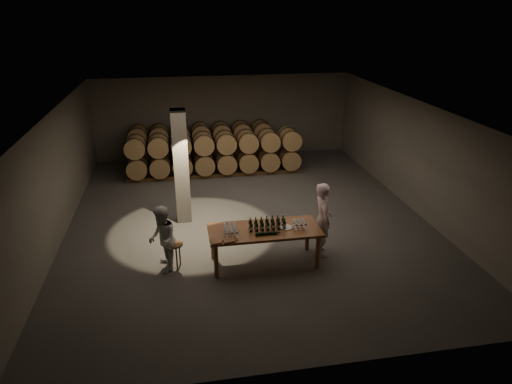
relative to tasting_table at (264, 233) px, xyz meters
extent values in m
plane|color=#4C4A48|center=(0.00, 2.50, -0.80)|extent=(12.00, 12.00, 0.00)
plane|color=#605E59|center=(0.00, 2.50, 2.40)|extent=(12.00, 12.00, 0.00)
plane|color=#676358|center=(0.00, 8.50, 0.80)|extent=(10.00, 0.00, 10.00)
plane|color=#676358|center=(0.00, -3.50, 0.80)|extent=(10.00, 0.00, 10.00)
plane|color=#676358|center=(-5.00, 2.50, 0.80)|extent=(0.00, 12.00, 12.00)
plane|color=#676358|center=(5.00, 2.50, 0.80)|extent=(0.00, 12.00, 12.00)
cube|color=slate|center=(-1.80, 2.70, 0.80)|extent=(0.40, 0.40, 3.20)
cylinder|color=brown|center=(-1.18, -0.43, -0.38)|extent=(0.10, 0.10, 0.84)
cylinder|color=brown|center=(1.18, -0.43, -0.38)|extent=(0.10, 0.10, 0.84)
cylinder|color=brown|center=(-1.18, 0.43, -0.38)|extent=(0.10, 0.10, 0.84)
cylinder|color=brown|center=(1.18, 0.43, -0.38)|extent=(0.10, 0.10, 0.84)
cube|color=brown|center=(0.00, 0.00, 0.07)|extent=(2.60, 1.10, 0.06)
cube|color=#53361C|center=(-0.96, 7.40, -0.74)|extent=(5.48, 0.10, 0.12)
cube|color=#53361C|center=(-0.96, 8.00, -0.74)|extent=(5.48, 0.10, 0.12)
cylinder|color=#AD804E|center=(-3.30, 7.70, -0.33)|extent=(0.70, 0.95, 0.70)
cylinder|color=black|center=(-3.30, 7.44, -0.33)|extent=(0.73, 0.04, 0.73)
cylinder|color=black|center=(-3.30, 7.96, -0.33)|extent=(0.73, 0.04, 0.73)
cylinder|color=#AD804E|center=(-2.52, 7.70, -0.33)|extent=(0.70, 0.95, 0.70)
cylinder|color=black|center=(-2.52, 7.44, -0.33)|extent=(0.73, 0.04, 0.73)
cylinder|color=black|center=(-2.52, 7.96, -0.33)|extent=(0.73, 0.04, 0.73)
cylinder|color=#AD804E|center=(-1.74, 7.70, -0.33)|extent=(0.70, 0.95, 0.70)
cylinder|color=black|center=(-1.74, 7.44, -0.33)|extent=(0.73, 0.04, 0.73)
cylinder|color=black|center=(-1.74, 7.96, -0.33)|extent=(0.73, 0.04, 0.73)
cylinder|color=#AD804E|center=(-0.96, 7.70, -0.33)|extent=(0.70, 0.95, 0.70)
cylinder|color=black|center=(-0.96, 7.44, -0.33)|extent=(0.73, 0.04, 0.73)
cylinder|color=black|center=(-0.96, 7.96, -0.33)|extent=(0.73, 0.04, 0.73)
cylinder|color=#AD804E|center=(-0.18, 7.70, -0.33)|extent=(0.70, 0.95, 0.70)
cylinder|color=black|center=(-0.18, 7.44, -0.33)|extent=(0.73, 0.04, 0.73)
cylinder|color=black|center=(-0.18, 7.96, -0.33)|extent=(0.73, 0.04, 0.73)
cylinder|color=#AD804E|center=(0.60, 7.70, -0.33)|extent=(0.70, 0.95, 0.70)
cylinder|color=black|center=(0.60, 7.44, -0.33)|extent=(0.73, 0.04, 0.73)
cylinder|color=black|center=(0.60, 7.96, -0.33)|extent=(0.73, 0.04, 0.73)
cylinder|color=#AD804E|center=(1.38, 7.70, -0.33)|extent=(0.70, 0.95, 0.70)
cylinder|color=black|center=(1.38, 7.44, -0.33)|extent=(0.73, 0.04, 0.73)
cylinder|color=black|center=(1.38, 7.96, -0.33)|extent=(0.73, 0.04, 0.73)
cylinder|color=#AD804E|center=(-3.30, 7.70, 0.41)|extent=(0.70, 0.95, 0.70)
cylinder|color=black|center=(-3.30, 7.44, 0.41)|extent=(0.73, 0.04, 0.73)
cylinder|color=black|center=(-3.30, 7.96, 0.41)|extent=(0.73, 0.04, 0.73)
cylinder|color=#AD804E|center=(-2.52, 7.70, 0.41)|extent=(0.70, 0.95, 0.70)
cylinder|color=black|center=(-2.52, 7.44, 0.41)|extent=(0.73, 0.04, 0.73)
cylinder|color=black|center=(-2.52, 7.96, 0.41)|extent=(0.73, 0.04, 0.73)
cylinder|color=#AD804E|center=(-1.74, 7.70, 0.41)|extent=(0.70, 0.95, 0.70)
cylinder|color=black|center=(-1.74, 7.44, 0.41)|extent=(0.73, 0.04, 0.73)
cylinder|color=black|center=(-1.74, 7.96, 0.41)|extent=(0.73, 0.04, 0.73)
cylinder|color=#AD804E|center=(-0.96, 7.70, 0.41)|extent=(0.70, 0.95, 0.70)
cylinder|color=black|center=(-0.96, 7.44, 0.41)|extent=(0.73, 0.04, 0.73)
cylinder|color=black|center=(-0.96, 7.96, 0.41)|extent=(0.73, 0.04, 0.73)
cylinder|color=#AD804E|center=(-0.18, 7.70, 0.41)|extent=(0.70, 0.95, 0.70)
cylinder|color=black|center=(-0.18, 7.44, 0.41)|extent=(0.73, 0.04, 0.73)
cylinder|color=black|center=(-0.18, 7.96, 0.41)|extent=(0.73, 0.04, 0.73)
cylinder|color=#AD804E|center=(0.60, 7.70, 0.41)|extent=(0.70, 0.95, 0.70)
cylinder|color=black|center=(0.60, 7.44, 0.41)|extent=(0.73, 0.04, 0.73)
cylinder|color=black|center=(0.60, 7.96, 0.41)|extent=(0.73, 0.04, 0.73)
cylinder|color=#AD804E|center=(1.38, 7.70, 0.41)|extent=(0.70, 0.95, 0.70)
cylinder|color=black|center=(1.38, 7.44, 0.41)|extent=(0.73, 0.04, 0.73)
cylinder|color=black|center=(1.38, 7.96, 0.41)|extent=(0.73, 0.04, 0.73)
cube|color=#53361C|center=(-0.57, 6.00, -0.74)|extent=(6.26, 0.10, 0.12)
cube|color=#53361C|center=(-0.57, 6.60, -0.74)|extent=(6.26, 0.10, 0.12)
cylinder|color=#AD804E|center=(-3.30, 6.30, -0.33)|extent=(0.70, 0.95, 0.70)
cylinder|color=black|center=(-3.30, 6.04, -0.33)|extent=(0.73, 0.04, 0.73)
cylinder|color=black|center=(-3.30, 6.56, -0.33)|extent=(0.73, 0.04, 0.73)
cylinder|color=#AD804E|center=(-2.52, 6.30, -0.33)|extent=(0.70, 0.95, 0.70)
cylinder|color=black|center=(-2.52, 6.04, -0.33)|extent=(0.73, 0.04, 0.73)
cylinder|color=black|center=(-2.52, 6.56, -0.33)|extent=(0.73, 0.04, 0.73)
cylinder|color=#AD804E|center=(-1.74, 6.30, -0.33)|extent=(0.70, 0.95, 0.70)
cylinder|color=black|center=(-1.74, 6.04, -0.33)|extent=(0.73, 0.04, 0.73)
cylinder|color=black|center=(-1.74, 6.56, -0.33)|extent=(0.73, 0.04, 0.73)
cylinder|color=#AD804E|center=(-0.96, 6.30, -0.33)|extent=(0.70, 0.95, 0.70)
cylinder|color=black|center=(-0.96, 6.04, -0.33)|extent=(0.73, 0.04, 0.73)
cylinder|color=black|center=(-0.96, 6.56, -0.33)|extent=(0.73, 0.04, 0.73)
cylinder|color=#AD804E|center=(-0.18, 6.30, -0.33)|extent=(0.70, 0.95, 0.70)
cylinder|color=black|center=(-0.18, 6.04, -0.33)|extent=(0.73, 0.04, 0.73)
cylinder|color=black|center=(-0.18, 6.56, -0.33)|extent=(0.73, 0.04, 0.73)
cylinder|color=#AD804E|center=(0.60, 6.30, -0.33)|extent=(0.70, 0.95, 0.70)
cylinder|color=black|center=(0.60, 6.04, -0.33)|extent=(0.73, 0.04, 0.73)
cylinder|color=black|center=(0.60, 6.56, -0.33)|extent=(0.73, 0.04, 0.73)
cylinder|color=#AD804E|center=(1.38, 6.30, -0.33)|extent=(0.70, 0.95, 0.70)
cylinder|color=black|center=(1.38, 6.04, -0.33)|extent=(0.73, 0.04, 0.73)
cylinder|color=black|center=(1.38, 6.56, -0.33)|extent=(0.73, 0.04, 0.73)
cylinder|color=#AD804E|center=(2.16, 6.30, -0.33)|extent=(0.70, 0.95, 0.70)
cylinder|color=black|center=(2.16, 6.04, -0.33)|extent=(0.73, 0.04, 0.73)
cylinder|color=black|center=(2.16, 6.56, -0.33)|extent=(0.73, 0.04, 0.73)
cylinder|color=#AD804E|center=(-3.30, 6.30, 0.41)|extent=(0.70, 0.95, 0.70)
cylinder|color=black|center=(-3.30, 6.04, 0.41)|extent=(0.73, 0.04, 0.73)
cylinder|color=black|center=(-3.30, 6.56, 0.41)|extent=(0.73, 0.04, 0.73)
cylinder|color=#AD804E|center=(-2.52, 6.30, 0.41)|extent=(0.70, 0.95, 0.70)
cylinder|color=black|center=(-2.52, 6.04, 0.41)|extent=(0.73, 0.04, 0.73)
cylinder|color=black|center=(-2.52, 6.56, 0.41)|extent=(0.73, 0.04, 0.73)
cylinder|color=#AD804E|center=(-1.74, 6.30, 0.41)|extent=(0.70, 0.95, 0.70)
cylinder|color=black|center=(-1.74, 6.04, 0.41)|extent=(0.73, 0.04, 0.73)
cylinder|color=black|center=(-1.74, 6.56, 0.41)|extent=(0.73, 0.04, 0.73)
cylinder|color=#AD804E|center=(-0.96, 6.30, 0.41)|extent=(0.70, 0.95, 0.70)
cylinder|color=black|center=(-0.96, 6.04, 0.41)|extent=(0.73, 0.04, 0.73)
cylinder|color=black|center=(-0.96, 6.56, 0.41)|extent=(0.73, 0.04, 0.73)
cylinder|color=#AD804E|center=(-0.18, 6.30, 0.41)|extent=(0.70, 0.95, 0.70)
cylinder|color=black|center=(-0.18, 6.04, 0.41)|extent=(0.73, 0.04, 0.73)
cylinder|color=black|center=(-0.18, 6.56, 0.41)|extent=(0.73, 0.04, 0.73)
cylinder|color=#AD804E|center=(0.60, 6.30, 0.41)|extent=(0.70, 0.95, 0.70)
cylinder|color=black|center=(0.60, 6.04, 0.41)|extent=(0.73, 0.04, 0.73)
cylinder|color=black|center=(0.60, 6.56, 0.41)|extent=(0.73, 0.04, 0.73)
cylinder|color=#AD804E|center=(1.38, 6.30, 0.41)|extent=(0.70, 0.95, 0.70)
cylinder|color=black|center=(1.38, 6.04, 0.41)|extent=(0.73, 0.04, 0.73)
cylinder|color=black|center=(1.38, 6.56, 0.41)|extent=(0.73, 0.04, 0.73)
cylinder|color=#AD804E|center=(2.16, 6.30, 0.41)|extent=(0.70, 0.95, 0.70)
cylinder|color=black|center=(2.16, 6.04, 0.41)|extent=(0.73, 0.04, 0.73)
cylinder|color=black|center=(2.16, 6.56, 0.41)|extent=(0.73, 0.04, 0.73)
cylinder|color=black|center=(-0.32, -0.08, 0.20)|extent=(0.07, 0.07, 0.20)
cylinder|color=silver|center=(-0.32, -0.08, 0.20)|extent=(0.08, 0.08, 0.06)
cylinder|color=black|center=(-0.32, -0.08, 0.35)|extent=(0.03, 0.03, 0.08)
cylinder|color=gold|center=(-0.32, -0.08, 0.39)|extent=(0.03, 0.03, 0.02)
cylinder|color=black|center=(-0.32, 0.07, 0.20)|extent=(0.07, 0.07, 0.20)
cylinder|color=silver|center=(-0.32, 0.07, 0.20)|extent=(0.08, 0.08, 0.06)
cylinder|color=black|center=(-0.32, 0.07, 0.35)|extent=(0.03, 0.03, 0.08)
cylinder|color=maroon|center=(-0.32, 0.07, 0.39)|extent=(0.03, 0.03, 0.02)
cylinder|color=black|center=(-0.19, -0.08, 0.20)|extent=(0.07, 0.07, 0.20)
cylinder|color=silver|center=(-0.19, -0.08, 0.20)|extent=(0.08, 0.08, 0.06)
cylinder|color=black|center=(-0.19, -0.08, 0.35)|extent=(0.03, 0.03, 0.08)
cylinder|color=maroon|center=(-0.19, -0.08, 0.39)|extent=(0.03, 0.03, 0.02)
cylinder|color=black|center=(-0.19, 0.07, 0.20)|extent=(0.07, 0.07, 0.20)
cylinder|color=silver|center=(-0.19, 0.07, 0.20)|extent=(0.08, 0.08, 0.06)
cylinder|color=black|center=(-0.19, 0.07, 0.35)|extent=(0.03, 0.03, 0.08)
cylinder|color=gold|center=(-0.19, 0.07, 0.39)|extent=(0.03, 0.03, 0.02)
cylinder|color=black|center=(-0.06, -0.08, 0.20)|extent=(0.07, 0.07, 0.20)
cylinder|color=silver|center=(-0.06, -0.08, 0.20)|extent=(0.08, 0.08, 0.06)
cylinder|color=black|center=(-0.06, -0.08, 0.35)|extent=(0.03, 0.03, 0.08)
cylinder|color=gold|center=(-0.06, -0.08, 0.39)|extent=(0.03, 0.03, 0.02)
cylinder|color=black|center=(-0.06, 0.07, 0.20)|extent=(0.07, 0.07, 0.20)
cylinder|color=silver|center=(-0.06, 0.07, 0.20)|extent=(0.08, 0.08, 0.06)
cylinder|color=black|center=(-0.06, 0.07, 0.35)|extent=(0.03, 0.03, 0.08)
cylinder|color=maroon|center=(-0.06, 0.07, 0.39)|extent=(0.03, 0.03, 0.02)
cylinder|color=black|center=(0.07, -0.08, 0.20)|extent=(0.07, 0.07, 0.20)
cylinder|color=silver|center=(0.07, -0.08, 0.20)|extent=(0.08, 0.08, 0.06)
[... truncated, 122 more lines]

